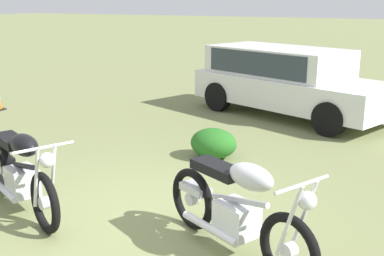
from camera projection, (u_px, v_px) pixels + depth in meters
name	position (u px, v px, depth m)	size (l,w,h in m)	color
ground_plane	(126.00, 224.00, 5.42)	(120.00, 120.00, 0.00)	olive
motorcycle_black	(21.00, 172.00, 5.63)	(1.90, 1.11, 1.02)	black
motorcycle_silver	(237.00, 208.00, 4.66)	(1.90, 1.15, 1.02)	black
car_white	(285.00, 76.00, 10.36)	(4.56, 3.09, 1.43)	silver
shrub_low	(214.00, 143.00, 7.62)	(0.74, 0.63, 0.48)	#23611E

